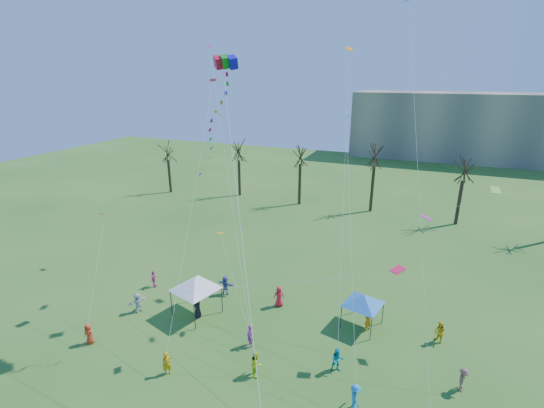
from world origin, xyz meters
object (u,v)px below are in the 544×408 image
at_px(canopy_tent_white, 195,283).
at_px(canopy_tent_blue, 363,299).
at_px(distant_building, 490,128).
at_px(big_box_kite, 217,128).

height_order(canopy_tent_white, canopy_tent_blue, canopy_tent_white).
bearing_deg(canopy_tent_blue, distant_building, 77.44).
distance_m(canopy_tent_white, canopy_tent_blue, 13.33).
bearing_deg(distant_building, canopy_tent_blue, -102.56).
distance_m(big_box_kite, canopy_tent_white, 12.90).
bearing_deg(canopy_tent_white, canopy_tent_blue, 15.23).
height_order(big_box_kite, canopy_tent_white, big_box_kite).
height_order(distant_building, canopy_tent_blue, distant_building).
relative_size(distant_building, canopy_tent_blue, 16.46).
xyz_separation_m(canopy_tent_white, canopy_tent_blue, (12.86, 3.50, -0.46)).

